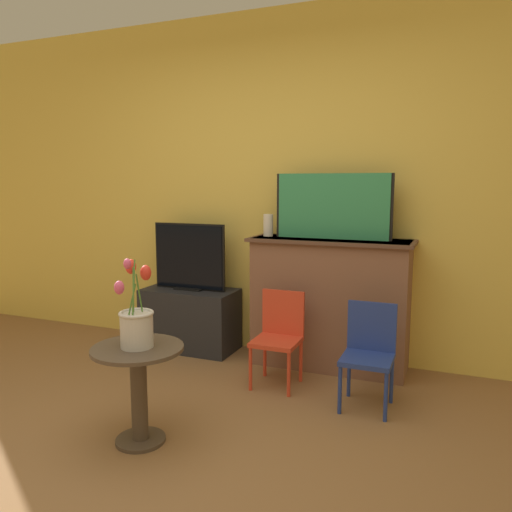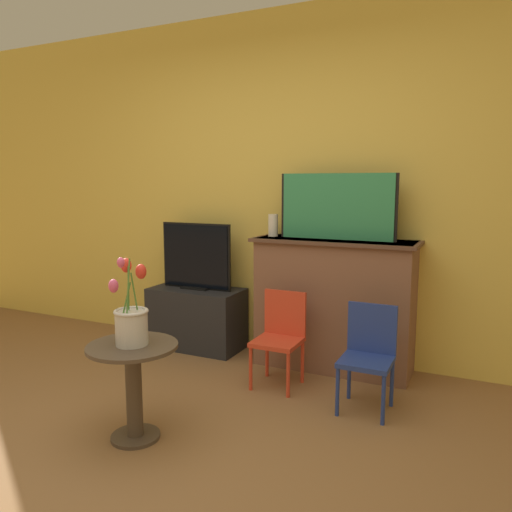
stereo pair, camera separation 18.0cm
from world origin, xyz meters
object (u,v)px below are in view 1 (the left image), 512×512
(chair_blue, at_px, (369,349))
(vase_tulips, at_px, (136,322))
(chair_red, at_px, (279,333))
(tv_monitor, at_px, (189,258))
(painting, at_px, (333,206))

(chair_blue, relative_size, vase_tulips, 1.32)
(chair_red, xyz_separation_m, chair_blue, (0.63, -0.12, 0.00))
(vase_tulips, bearing_deg, tv_monitor, 109.19)
(tv_monitor, xyz_separation_m, chair_blue, (1.56, -0.54, -0.41))
(painting, relative_size, chair_red, 1.34)
(painting, bearing_deg, tv_monitor, -178.52)
(painting, xyz_separation_m, tv_monitor, (-1.18, -0.03, -0.44))
(painting, height_order, chair_blue, painting)
(tv_monitor, distance_m, chair_blue, 1.70)
(painting, xyz_separation_m, chair_blue, (0.38, -0.57, -0.85))
(painting, distance_m, tv_monitor, 1.26)
(chair_blue, height_order, vase_tulips, vase_tulips)
(painting, bearing_deg, vase_tulips, -114.40)
(chair_red, distance_m, vase_tulips, 1.16)
(chair_blue, bearing_deg, tv_monitor, 160.99)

